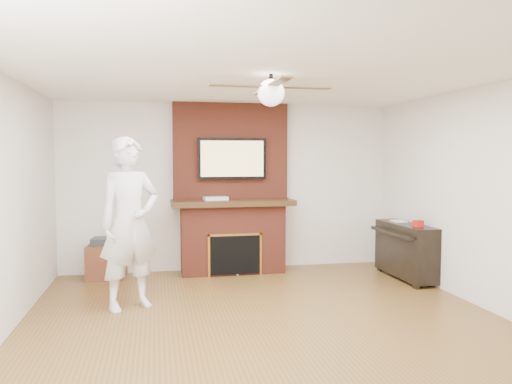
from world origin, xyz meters
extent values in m
cube|color=brown|center=(0.00, 0.00, -0.09)|extent=(5.36, 5.86, 0.18)
cube|color=white|center=(0.00, 0.00, 2.59)|extent=(5.36, 5.86, 0.18)
cube|color=beige|center=(0.00, 2.84, 1.25)|extent=(5.36, 0.18, 2.50)
cube|color=beige|center=(0.00, -2.84, 1.25)|extent=(5.36, 0.18, 2.50)
cube|color=beige|center=(2.59, 0.00, 1.25)|extent=(0.18, 5.86, 2.50)
cube|color=maroon|center=(0.00, 2.50, 0.50)|extent=(1.50, 0.50, 1.00)
cube|color=black|center=(0.00, 2.47, 1.04)|extent=(1.78, 0.64, 0.08)
cube|color=maroon|center=(0.00, 2.65, 1.79)|extent=(1.70, 0.20, 1.42)
cube|color=black|center=(0.00, 2.25, 0.31)|extent=(0.70, 0.06, 0.55)
cube|color=#BF8C2D|center=(0.00, 2.24, 0.60)|extent=(0.78, 0.02, 0.03)
cube|color=#BF8C2D|center=(-0.38, 2.24, 0.31)|extent=(0.03, 0.02, 0.61)
cube|color=#BF8C2D|center=(0.38, 2.24, 0.31)|extent=(0.03, 0.02, 0.61)
cube|color=black|center=(0.00, 2.50, 1.68)|extent=(1.00, 0.07, 0.60)
cube|color=tan|center=(0.00, 2.47, 1.68)|extent=(0.92, 0.01, 0.52)
cylinder|color=black|center=(0.00, 0.00, 2.43)|extent=(0.04, 0.04, 0.14)
sphere|color=white|center=(0.00, 0.00, 2.32)|extent=(0.26, 0.26, 0.26)
cube|color=black|center=(0.33, 0.00, 2.38)|extent=(0.55, 0.11, 0.01)
cube|color=black|center=(0.00, 0.33, 2.38)|extent=(0.11, 0.55, 0.01)
cube|color=black|center=(-0.33, 0.00, 2.38)|extent=(0.55, 0.11, 0.01)
cube|color=black|center=(0.00, -0.33, 2.38)|extent=(0.11, 0.55, 0.01)
imported|color=silver|center=(-1.39, 0.97, 0.96)|extent=(0.84, 0.74, 1.93)
cube|color=#542818|center=(-1.79, 2.48, 0.24)|extent=(0.54, 0.54, 0.48)
cube|color=#2A2A2C|center=(-1.79, 2.48, 0.53)|extent=(0.41, 0.34, 0.10)
cube|color=black|center=(2.32, 1.61, 0.41)|extent=(0.38, 1.19, 0.73)
cube|color=black|center=(2.19, 1.08, 0.32)|extent=(0.05, 0.09, 0.64)
cube|color=black|center=(2.19, 2.14, 0.32)|extent=(0.05, 0.09, 0.64)
cube|color=black|center=(2.12, 1.61, 0.66)|extent=(0.15, 1.10, 0.05)
cube|color=silver|center=(2.32, 1.84, 0.78)|extent=(0.16, 0.23, 0.01)
cube|color=#AC1C15|center=(2.32, 1.29, 0.82)|extent=(0.11, 0.11, 0.09)
cube|color=silver|center=(-0.25, 2.45, 1.10)|extent=(0.37, 0.24, 0.05)
cylinder|color=orange|center=(-0.24, 2.39, 0.05)|extent=(0.07, 0.07, 0.10)
cylinder|color=#48742E|center=(-0.11, 2.32, 0.04)|extent=(0.07, 0.07, 0.09)
cylinder|color=beige|center=(0.04, 2.29, 0.06)|extent=(0.09, 0.09, 0.12)
camera|label=1|loc=(-1.10, -4.73, 1.70)|focal=35.00mm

